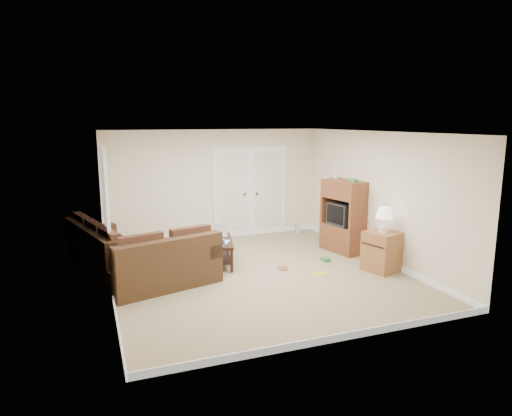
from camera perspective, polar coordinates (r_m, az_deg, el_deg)
name	(u,v)px	position (r m, az deg, el deg)	size (l,w,h in m)	color
floor	(257,274)	(8.25, 0.11, -8.20)	(5.50, 5.50, 0.00)	tan
ceiling	(257,132)	(7.80, 0.11, 9.43)	(5.00, 5.50, 0.02)	white
wall_left	(106,215)	(7.44, -18.22, -0.89)	(0.02, 5.50, 2.50)	white
wall_right	(378,197)	(9.10, 15.01, 1.36)	(0.02, 5.50, 2.50)	white
wall_back	(215,185)	(10.52, -5.17, 2.93)	(5.00, 0.02, 2.50)	white
wall_front	(338,245)	(5.50, 10.26, -4.56)	(5.00, 0.02, 2.50)	white
baseboards	(257,271)	(8.23, 0.11, -7.87)	(5.00, 5.50, 0.10)	silver
french_doors	(250,192)	(10.77, -0.74, 2.01)	(1.80, 0.05, 2.13)	silver
window_left	(105,187)	(8.38, -18.40, 2.46)	(0.05, 1.92, 1.42)	silver
sectional_sofa	(132,259)	(8.24, -15.30, -6.15)	(2.54, 2.93, 0.86)	#462E1A
coffee_table	(217,251)	(8.77, -4.90, -5.32)	(0.83, 1.25, 0.78)	black
tv_armoire	(344,216)	(9.62, 10.91, -0.98)	(0.69, 1.01, 1.60)	brown
side_cabinet	(383,248)	(8.60, 15.54, -4.84)	(0.69, 0.69, 1.18)	#9A6338
space_heater	(298,228)	(11.13, 5.26, -2.47)	(0.11, 0.09, 0.27)	silver
floor_magazine	(320,274)	(8.32, 8.00, -8.13)	(0.25, 0.19, 0.01)	yellow
floor_greenbox	(326,259)	(9.03, 8.70, -6.38)	(0.14, 0.18, 0.07)	#397E47
floor_book	(278,268)	(8.52, 2.79, -7.53)	(0.17, 0.24, 0.02)	brown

